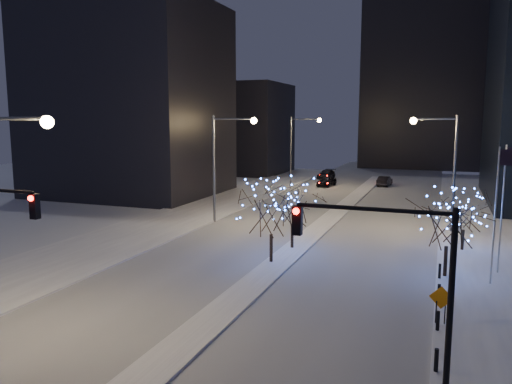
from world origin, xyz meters
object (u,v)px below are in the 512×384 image
at_px(street_lamp_w_mid, 224,154).
at_px(car_mid, 385,181).
at_px(street_lamp_east, 444,158).
at_px(holiday_tree_plaza_near, 448,220).
at_px(car_far, 326,174).
at_px(holiday_tree_plaza_far, 464,212).
at_px(car_near, 327,181).
at_px(holiday_tree_median_far, 292,205).
at_px(construction_sign, 441,301).
at_px(traffic_signal_east, 400,274).
at_px(street_lamp_w_near, 1,189).
at_px(street_lamp_w_far, 298,142).
at_px(holiday_tree_median_near, 271,206).

relative_size(street_lamp_w_mid, car_mid, 2.32).
distance_m(street_lamp_east, holiday_tree_plaza_near, 13.66).
height_order(car_far, holiday_tree_plaza_far, holiday_tree_plaza_far).
bearing_deg(car_far, holiday_tree_plaza_near, -63.90).
height_order(car_near, car_far, car_near).
distance_m(holiday_tree_median_far, construction_sign, 15.43).
distance_m(traffic_signal_east, holiday_tree_plaza_far, 23.01).
xyz_separation_m(street_lamp_w_near, car_mid, (11.11, 57.47, -5.79)).
xyz_separation_m(street_lamp_w_mid, car_far, (1.06, 38.49, -5.79)).
bearing_deg(street_lamp_w_far, street_lamp_w_mid, -90.00).
relative_size(traffic_signal_east, car_mid, 1.62).
bearing_deg(street_lamp_w_mid, car_far, 88.43).
height_order(street_lamp_w_near, car_near, street_lamp_w_near).
distance_m(street_lamp_w_mid, traffic_signal_east, 31.60).
bearing_deg(street_lamp_w_near, car_near, 86.59).
relative_size(street_lamp_east, traffic_signal_east, 1.43).
height_order(street_lamp_east, holiday_tree_plaza_near, street_lamp_east).
height_order(street_lamp_east, car_far, street_lamp_east).
xyz_separation_m(street_lamp_w_near, holiday_tree_plaza_far, (20.63, 21.77, -3.55)).
distance_m(street_lamp_w_near, holiday_tree_plaza_near, 24.49).
distance_m(street_lamp_w_near, holiday_tree_median_near, 16.40).
height_order(street_lamp_w_near, holiday_tree_plaza_near, street_lamp_w_near).
xyz_separation_m(street_lamp_w_mid, street_lamp_w_far, (0.00, 25.00, 0.00)).
bearing_deg(holiday_tree_median_near, construction_sign, -32.90).
distance_m(holiday_tree_median_near, holiday_tree_median_far, 4.14).
xyz_separation_m(traffic_signal_east, holiday_tree_median_near, (-9.44, 14.83, -0.81)).
relative_size(street_lamp_w_far, car_far, 2.04).
distance_m(street_lamp_east, car_mid, 31.05).
height_order(street_lamp_w_near, car_mid, street_lamp_w_near).
distance_m(street_lamp_w_far, holiday_tree_plaza_near, 40.46).
bearing_deg(holiday_tree_plaza_far, street_lamp_w_far, 126.16).
height_order(car_far, holiday_tree_median_far, holiday_tree_median_far).
relative_size(street_lamp_w_near, car_mid, 2.32).
xyz_separation_m(street_lamp_w_mid, car_near, (3.22, 29.02, -5.74)).
xyz_separation_m(street_lamp_w_far, holiday_tree_plaza_near, (19.44, -35.37, -2.83)).
xyz_separation_m(holiday_tree_median_near, construction_sign, (10.80, -6.99, -2.70)).
distance_m(street_lamp_w_near, car_far, 63.76).
xyz_separation_m(traffic_signal_east, construction_sign, (1.36, 7.85, -3.51)).
bearing_deg(street_lamp_east, car_near, 121.27).
distance_m(street_lamp_w_far, holiday_tree_plaza_far, 35.14).
distance_m(car_far, holiday_tree_plaza_far, 46.14).
height_order(car_mid, holiday_tree_median_far, holiday_tree_median_far).
xyz_separation_m(holiday_tree_median_near, holiday_tree_median_far, (0.26, 4.09, -0.58)).
bearing_deg(holiday_tree_median_far, street_lamp_w_near, -115.90).
relative_size(street_lamp_w_mid, street_lamp_east, 1.00).
distance_m(street_lamp_w_far, car_near, 7.71).
relative_size(car_near, holiday_tree_median_far, 0.89).
bearing_deg(street_lamp_w_mid, street_lamp_w_near, -90.00).
bearing_deg(traffic_signal_east, street_lamp_east, 87.74).
bearing_deg(street_lamp_w_mid, construction_sign, -43.35).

